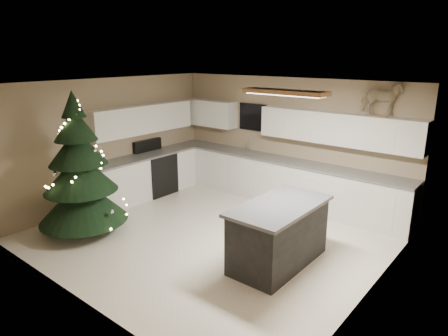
{
  "coord_description": "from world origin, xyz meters",
  "views": [
    {
      "loc": [
        4.21,
        -4.81,
        3.07
      ],
      "look_at": [
        0.0,
        0.35,
        1.15
      ],
      "focal_mm": 32.0,
      "sensor_mm": 36.0,
      "label": 1
    }
  ],
  "objects_px": {
    "bar_stool": "(247,236)",
    "toddler": "(274,221)",
    "rocking_horse": "(382,99)",
    "island": "(279,234)",
    "christmas_tree": "(80,177)"
  },
  "relations": [
    {
      "from": "toddler",
      "to": "rocking_horse",
      "type": "distance_m",
      "value": 2.84
    },
    {
      "from": "bar_stool",
      "to": "toddler",
      "type": "xyz_separation_m",
      "value": [
        -0.05,
        0.82,
        -0.04
      ]
    },
    {
      "from": "island",
      "to": "rocking_horse",
      "type": "height_order",
      "value": "rocking_horse"
    },
    {
      "from": "bar_stool",
      "to": "toddler",
      "type": "height_order",
      "value": "toddler"
    },
    {
      "from": "island",
      "to": "toddler",
      "type": "distance_m",
      "value": 0.65
    },
    {
      "from": "bar_stool",
      "to": "christmas_tree",
      "type": "distance_m",
      "value": 3.09
    },
    {
      "from": "christmas_tree",
      "to": "bar_stool",
      "type": "bearing_deg",
      "value": 17.3
    },
    {
      "from": "christmas_tree",
      "to": "rocking_horse",
      "type": "distance_m",
      "value": 5.39
    },
    {
      "from": "island",
      "to": "christmas_tree",
      "type": "relative_size",
      "value": 0.68
    },
    {
      "from": "bar_stool",
      "to": "rocking_horse",
      "type": "xyz_separation_m",
      "value": [
        0.87,
        2.72,
        1.86
      ]
    },
    {
      "from": "christmas_tree",
      "to": "toddler",
      "type": "height_order",
      "value": "christmas_tree"
    },
    {
      "from": "island",
      "to": "toddler",
      "type": "height_order",
      "value": "island"
    },
    {
      "from": "island",
      "to": "bar_stool",
      "type": "distance_m",
      "value": 0.48
    },
    {
      "from": "island",
      "to": "toddler",
      "type": "xyz_separation_m",
      "value": [
        -0.4,
        0.5,
        -0.07
      ]
    },
    {
      "from": "bar_stool",
      "to": "rocking_horse",
      "type": "relative_size",
      "value": 0.81
    }
  ]
}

